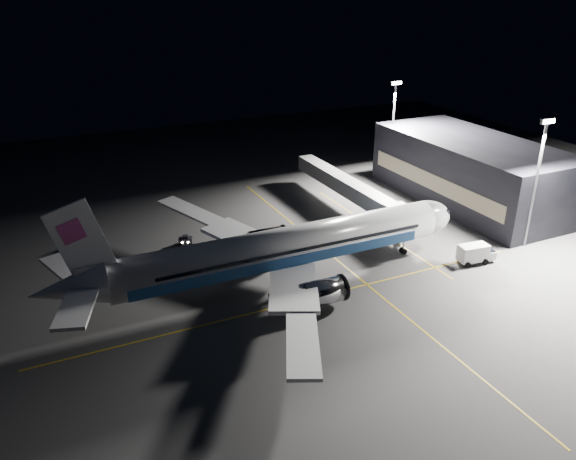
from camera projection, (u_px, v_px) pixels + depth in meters
The scene contains 14 objects.
ground at pixel (285, 281), 80.07m from camera, with size 200.00×200.00×0.00m, color #4C4C4F.
guide_line_main at pixel (345, 267), 83.99m from camera, with size 0.25×80.00×0.01m, color gold.
guide_line_cross at pixel (304, 300), 75.11m from camera, with size 70.00×0.25×0.01m, color gold.
guide_line_side at pixel (375, 229), 96.95m from camera, with size 0.25×40.00×0.01m, color gold.
airliner at pixel (278, 249), 77.56m from camera, with size 61.48×54.22×16.64m.
terminal at pixel (471, 171), 107.22m from camera, with size 18.12×40.00×12.00m.
jet_bridge at pixel (352, 189), 101.76m from camera, with size 3.60×34.40×6.30m.
floodlight_mast_north at pixel (393, 121), 117.16m from camera, with size 2.40×0.68×20.70m.
floodlight_mast_south at pixel (538, 172), 85.76m from camera, with size 2.40×0.67×20.70m.
service_truck at pixel (476, 253), 84.65m from camera, with size 6.02×3.10×2.96m.
baggage_tug at pixel (186, 240), 90.82m from camera, with size 2.62×2.36×1.57m.
safety_cone_a at pixel (244, 261), 84.92m from camera, with size 0.44×0.44×0.67m, color #F9460A.
safety_cone_b at pixel (213, 248), 89.14m from camera, with size 0.37×0.37×0.56m, color #F9460A.
safety_cone_c at pixel (207, 257), 86.08m from camera, with size 0.45×0.45×0.67m, color #F9460A.
Camera 1 is at (-29.67, -63.74, 39.01)m, focal length 35.00 mm.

